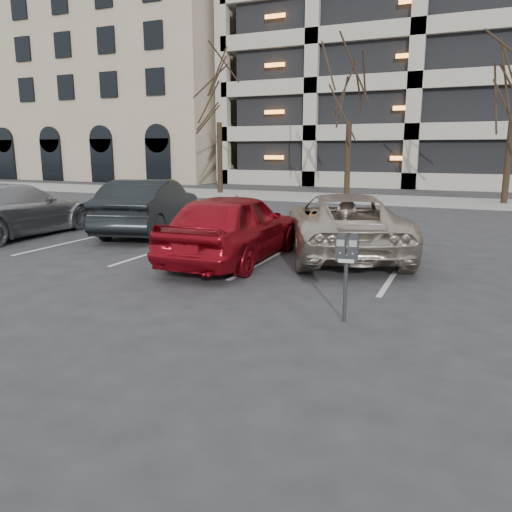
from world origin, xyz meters
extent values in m
plane|color=#28282B|center=(0.00, 0.00, 0.00)|extent=(140.00, 140.00, 0.00)
cube|color=gray|center=(0.00, 16.00, 0.06)|extent=(80.00, 4.00, 0.12)
cube|color=silver|center=(-9.80, 2.30, 0.01)|extent=(0.10, 5.20, 0.00)
cube|color=silver|center=(-7.00, 2.30, 0.01)|extent=(0.10, 5.20, 0.00)
cube|color=silver|center=(-4.20, 2.30, 0.01)|extent=(0.10, 5.20, 0.00)
cube|color=silver|center=(-1.40, 2.30, 0.01)|extent=(0.10, 5.20, 0.00)
cube|color=silver|center=(1.40, 2.30, 0.01)|extent=(0.10, 5.20, 0.00)
cube|color=gray|center=(-28.00, 30.00, 7.50)|extent=(26.00, 16.00, 15.00)
cylinder|color=black|center=(-10.00, 16.00, 1.92)|extent=(0.28, 0.28, 3.84)
cylinder|color=black|center=(-3.00, 16.00, 1.90)|extent=(0.28, 0.28, 3.79)
cylinder|color=black|center=(4.00, 16.00, 1.80)|extent=(0.28, 0.28, 3.60)
cylinder|color=black|center=(1.15, -1.69, 0.45)|extent=(0.06, 0.06, 0.90)
cube|color=black|center=(1.15, -1.69, 0.92)|extent=(0.31, 0.14, 0.06)
cube|color=silver|center=(1.16, -1.74, 0.90)|extent=(0.22, 0.04, 0.05)
cube|color=gray|center=(1.08, -1.76, 1.15)|extent=(0.11, 0.02, 0.09)
cube|color=gray|center=(1.25, -1.74, 1.15)|extent=(0.11, 0.02, 0.09)
imported|color=#BEB1A1|center=(0.00, 2.92, 0.72)|extent=(4.13, 5.69, 1.44)
cube|color=#EA4704|center=(-0.35, 2.01, 1.44)|extent=(0.10, 0.20, 0.01)
imported|color=maroon|center=(-2.04, 1.26, 0.77)|extent=(1.96, 4.57, 1.54)
imported|color=black|center=(-5.99, 3.76, 0.79)|extent=(2.82, 5.04, 1.57)
imported|color=#95979C|center=(-9.13, 1.67, 0.76)|extent=(2.35, 5.31, 1.51)
camera|label=1|loc=(2.69, -8.42, 2.41)|focal=35.00mm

